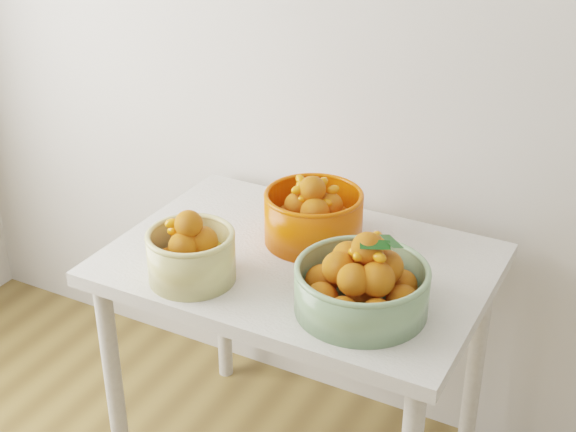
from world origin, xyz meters
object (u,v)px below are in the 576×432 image
Objects in this scene: bowl_green at (362,284)px; bowl_orange at (313,216)px; bowl_cream at (191,254)px; table at (299,288)px.

bowl_green is 0.36m from bowl_orange.
bowl_orange is (0.18, 0.32, 0.00)m from bowl_cream.
bowl_orange reaches higher than bowl_cream.
bowl_green is 1.01× the size of bowl_orange.
bowl_cream is 0.62× the size of bowl_green.
bowl_green is at bearing -31.37° from table.
bowl_cream is at bearing -170.77° from bowl_green.
bowl_green reaches higher than table.
table is at bearing -84.10° from bowl_orange.
bowl_orange is at bearing 60.42° from bowl_cream.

